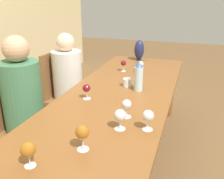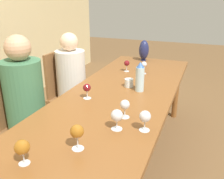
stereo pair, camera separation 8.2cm
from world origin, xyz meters
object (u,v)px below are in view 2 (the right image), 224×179
(wine_glass_5, at_px, (145,117))
(wine_glass_1, at_px, (125,105))
(water_bottle, at_px, (140,77))
(wine_glass_0, at_px, (127,64))
(wine_glass_3, at_px, (22,148))
(water_tumbler, at_px, (129,83))
(person_far, at_px, (72,81))
(wine_glass_4, at_px, (117,116))
(wine_glass_6, at_px, (144,65))
(wine_glass_2, at_px, (87,88))
(chair_far, at_px, (66,91))
(wine_glass_7, at_px, (77,132))
(vase, at_px, (144,50))
(chair_near, at_px, (21,121))
(person_near, at_px, (26,104))

(wine_glass_5, bearing_deg, wine_glass_1, 54.01)
(water_bottle, bearing_deg, wine_glass_1, -175.73)
(wine_glass_0, height_order, wine_glass_3, wine_glass_3)
(water_tumbler, distance_m, person_far, 0.80)
(wine_glass_4, xyz_separation_m, wine_glass_6, (1.22, 0.14, 0.01))
(wine_glass_3, distance_m, wine_glass_5, 0.73)
(wine_glass_2, height_order, wine_glass_5, wine_glass_5)
(chair_far, bearing_deg, wine_glass_5, -129.66)
(wine_glass_0, height_order, wine_glass_2, wine_glass_2)
(wine_glass_0, distance_m, chair_far, 0.78)
(wine_glass_4, relative_size, wine_glass_7, 0.91)
(wine_glass_6, distance_m, wine_glass_7, 1.50)
(vase, bearing_deg, wine_glass_7, -175.66)
(chair_near, bearing_deg, water_bottle, -63.57)
(wine_glass_1, xyz_separation_m, wine_glass_4, (-0.17, -0.00, 0.00))
(vase, bearing_deg, wine_glass_0, 174.37)
(water_tumbler, height_order, person_far, person_far)
(water_bottle, height_order, wine_glass_0, water_bottle)
(water_tumbler, bearing_deg, chair_near, 123.00)
(vase, relative_size, person_far, 0.22)
(wine_glass_5, bearing_deg, wine_glass_6, 14.66)
(wine_glass_0, distance_m, wine_glass_4, 1.28)
(wine_glass_1, height_order, chair_far, chair_far)
(wine_glass_7, relative_size, person_far, 0.13)
(water_bottle, distance_m, wine_glass_7, 0.99)
(vase, height_order, chair_far, vase)
(wine_glass_5, distance_m, person_far, 1.46)
(wine_glass_0, distance_m, person_far, 0.65)
(wine_glass_2, height_order, chair_far, chair_far)
(water_bottle, xyz_separation_m, wine_glass_2, (-0.32, 0.36, -0.04))
(wine_glass_5, relative_size, wine_glass_6, 1.01)
(wine_glass_0, bearing_deg, wine_glass_5, -156.96)
(vase, distance_m, wine_glass_3, 2.27)
(water_bottle, distance_m, wine_glass_0, 0.60)
(wine_glass_7, relative_size, chair_far, 0.16)
(water_tumbler, bearing_deg, person_near, 126.00)
(chair_near, distance_m, chair_far, 0.78)
(wine_glass_3, distance_m, wine_glass_7, 0.29)
(vase, distance_m, wine_glass_7, 2.06)
(vase, xyz_separation_m, wine_glass_1, (-1.60, -0.28, -0.04))
(wine_glass_0, distance_m, wine_glass_3, 1.73)
(water_tumbler, bearing_deg, person_far, 72.10)
(wine_glass_5, bearing_deg, wine_glass_4, 106.02)
(wine_glass_3, height_order, wine_glass_5, wine_glass_3)
(wine_glass_7, xyz_separation_m, person_near, (0.52, 0.78, -0.18))
(wine_glass_2, xyz_separation_m, chair_far, (0.63, 0.60, -0.34))
(water_tumbler, height_order, chair_near, chair_near)
(water_bottle, xyz_separation_m, water_tumbler, (0.07, 0.12, -0.09))
(water_bottle, xyz_separation_m, chair_near, (-0.47, 0.95, -0.38))
(water_tumbler, xyz_separation_m, wine_glass_7, (-1.06, -0.04, 0.07))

